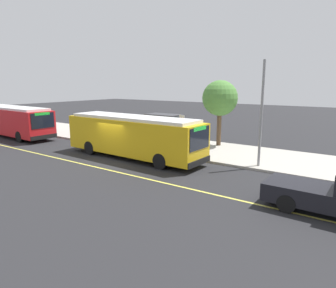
% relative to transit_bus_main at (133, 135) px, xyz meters
% --- Properties ---
extents(ground_plane, '(120.00, 120.00, 0.00)m').
position_rel_transit_bus_main_xyz_m(ground_plane, '(-0.86, -1.01, -1.62)').
color(ground_plane, '#232326').
extents(sidewalk_curb, '(44.00, 6.40, 0.15)m').
position_rel_transit_bus_main_xyz_m(sidewalk_curb, '(-0.86, 4.99, -1.54)').
color(sidewalk_curb, '#A8A399').
rests_on(sidewalk_curb, ground_plane).
extents(lane_stripe_center, '(36.00, 0.14, 0.01)m').
position_rel_transit_bus_main_xyz_m(lane_stripe_center, '(-0.86, -3.21, -1.61)').
color(lane_stripe_center, '#E0D64C').
rests_on(lane_stripe_center, ground_plane).
extents(transit_bus_main, '(10.96, 2.84, 2.95)m').
position_rel_transit_bus_main_xyz_m(transit_bus_main, '(0.00, 0.00, 0.00)').
color(transit_bus_main, gold).
rests_on(transit_bus_main, ground_plane).
extents(transit_bus_second, '(10.80, 2.91, 2.95)m').
position_rel_transit_bus_main_xyz_m(transit_bus_second, '(-15.37, -0.30, -0.00)').
color(transit_bus_second, red).
rests_on(transit_bus_second, ground_plane).
extents(bus_shelter, '(2.90, 1.60, 2.48)m').
position_rel_transit_bus_main_xyz_m(bus_shelter, '(-1.10, 5.06, 0.30)').
color(bus_shelter, '#333338').
rests_on(bus_shelter, sidewalk_curb).
extents(waiting_bench, '(1.60, 0.48, 0.95)m').
position_rel_transit_bus_main_xyz_m(waiting_bench, '(-0.94, 5.05, -0.98)').
color(waiting_bench, brown).
rests_on(waiting_bench, sidewalk_curb).
extents(route_sign_post, '(0.44, 0.08, 2.80)m').
position_rel_transit_bus_main_xyz_m(route_sign_post, '(2.26, 2.81, 0.34)').
color(route_sign_post, '#333338').
rests_on(route_sign_post, sidewalk_curb).
extents(pedestrian_commuter, '(0.24, 0.40, 1.69)m').
position_rel_transit_bus_main_xyz_m(pedestrian_commuter, '(-0.96, 3.69, -0.50)').
color(pedestrian_commuter, '#282D47').
rests_on(pedestrian_commuter, sidewalk_curb).
extents(street_tree_near_shelter, '(2.84, 2.84, 5.28)m').
position_rel_transit_bus_main_xyz_m(street_tree_near_shelter, '(3.29, 6.84, 2.36)').
color(street_tree_near_shelter, brown).
rests_on(street_tree_near_shelter, sidewalk_curb).
extents(utility_pole, '(0.16, 0.16, 6.40)m').
position_rel_transit_bus_main_xyz_m(utility_pole, '(8.12, 2.53, 1.73)').
color(utility_pole, gray).
rests_on(utility_pole, sidewalk_curb).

